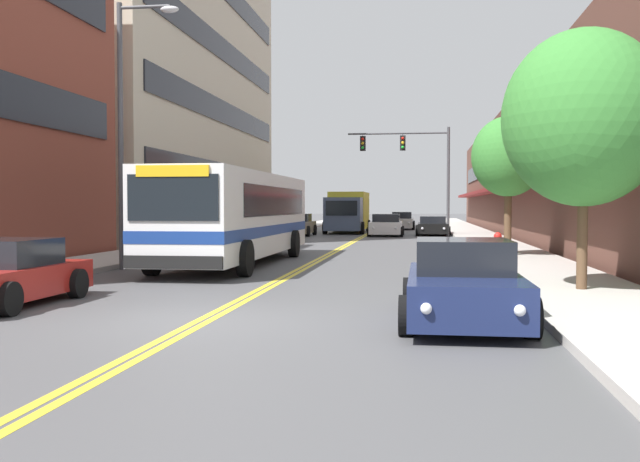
# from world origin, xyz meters

# --- Properties ---
(ground_plane) EXTENTS (240.00, 240.00, 0.00)m
(ground_plane) POSITION_xyz_m (0.00, 37.00, 0.00)
(ground_plane) COLOR #4C4C4F
(sidewalk_left) EXTENTS (2.89, 106.00, 0.15)m
(sidewalk_left) POSITION_xyz_m (-6.95, 37.00, 0.07)
(sidewalk_left) COLOR #B2ADA5
(sidewalk_left) RESTS_ON ground_plane
(sidewalk_right) EXTENTS (2.89, 106.00, 0.15)m
(sidewalk_right) POSITION_xyz_m (6.95, 37.00, 0.07)
(sidewalk_right) COLOR #B2ADA5
(sidewalk_right) RESTS_ON ground_plane
(centre_line) EXTENTS (0.34, 106.00, 0.01)m
(centre_line) POSITION_xyz_m (0.00, 37.00, 0.00)
(centre_line) COLOR yellow
(centre_line) RESTS_ON ground_plane
(office_tower_left) EXTENTS (12.08, 28.28, 23.13)m
(office_tower_left) POSITION_xyz_m (-14.63, 31.86, 11.57)
(office_tower_left) COLOR beige
(office_tower_left) RESTS_ON ground_plane
(storefront_row_right) EXTENTS (9.10, 68.00, 8.08)m
(storefront_row_right) POSITION_xyz_m (12.62, 37.00, 4.04)
(storefront_row_right) COLOR brown
(storefront_row_right) RESTS_ON ground_plane
(city_bus) EXTENTS (2.92, 12.12, 2.94)m
(city_bus) POSITION_xyz_m (-2.42, 11.35, 1.67)
(city_bus) COLOR silver
(city_bus) RESTS_ON ground_plane
(car_beige_parked_left_near) EXTENTS (2.09, 4.69, 1.40)m
(car_beige_parked_left_near) POSITION_xyz_m (-4.28, 33.22, 0.65)
(car_beige_parked_left_near) COLOR #BCAD89
(car_beige_parked_left_near) RESTS_ON ground_plane
(car_red_parked_left_mid) EXTENTS (2.10, 4.13, 1.27)m
(car_red_parked_left_mid) POSITION_xyz_m (-4.41, 1.17, 0.58)
(car_red_parked_left_mid) COLOR maroon
(car_red_parked_left_mid) RESTS_ON ground_plane
(car_charcoal_parked_left_far) EXTENTS (2.15, 4.54, 1.19)m
(car_charcoal_parked_left_far) POSITION_xyz_m (-4.30, 24.32, 0.56)
(car_charcoal_parked_left_far) COLOR #232328
(car_charcoal_parked_left_far) RESTS_ON ground_plane
(car_navy_parked_right_foreground) EXTENTS (2.02, 4.29, 1.36)m
(car_navy_parked_right_foreground) POSITION_xyz_m (4.26, 0.36, 0.62)
(car_navy_parked_right_foreground) COLOR #19234C
(car_navy_parked_right_foreground) RESTS_ON ground_plane
(car_black_parked_right_mid) EXTENTS (2.15, 4.85, 1.23)m
(car_black_parked_right_mid) POSITION_xyz_m (4.30, 35.23, 0.58)
(car_black_parked_right_mid) COLOR black
(car_black_parked_right_mid) RESTS_ON ground_plane
(car_white_moving_lead) EXTENTS (2.19, 4.21, 1.39)m
(car_white_moving_lead) POSITION_xyz_m (1.37, 33.62, 0.64)
(car_white_moving_lead) COLOR white
(car_white_moving_lead) RESTS_ON ground_plane
(car_silver_moving_second) EXTENTS (2.04, 4.79, 1.40)m
(car_silver_moving_second) POSITION_xyz_m (2.02, 46.66, 0.65)
(car_silver_moving_second) COLOR #B7B7BC
(car_silver_moving_second) RESTS_ON ground_plane
(box_truck) EXTENTS (2.78, 7.90, 2.88)m
(box_truck) POSITION_xyz_m (-1.61, 38.96, 1.49)
(box_truck) COLOR #475675
(box_truck) RESTS_ON ground_plane
(traffic_signal_mast) EXTENTS (6.30, 0.38, 6.75)m
(traffic_signal_mast) POSITION_xyz_m (3.10, 33.15, 4.81)
(traffic_signal_mast) COLOR #47474C
(traffic_signal_mast) RESTS_ON ground_plane
(street_lamp_left_near) EXTENTS (1.90, 0.28, 7.91)m
(street_lamp_left_near) POSITION_xyz_m (-5.06, 8.77, 4.66)
(street_lamp_left_near) COLOR #47474C
(street_lamp_left_near) RESTS_ON ground_plane
(street_tree_right_near) EXTENTS (3.39, 3.39, 5.47)m
(street_tree_right_near) POSITION_xyz_m (6.94, 4.22, 3.75)
(street_tree_right_near) COLOR brown
(street_tree_right_near) RESTS_ON sidewalk_right
(street_tree_right_mid) EXTENTS (2.59, 2.59, 4.93)m
(street_tree_right_mid) POSITION_xyz_m (6.61, 14.54, 3.64)
(street_tree_right_mid) COLOR brown
(street_tree_right_mid) RESTS_ON sidewalk_right
(fire_hydrant) EXTENTS (0.36, 0.28, 0.93)m
(fire_hydrant) POSITION_xyz_m (5.95, 11.41, 0.61)
(fire_hydrant) COLOR red
(fire_hydrant) RESTS_ON sidewalk_right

